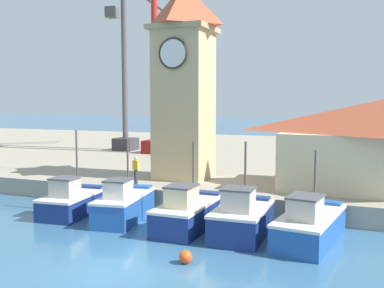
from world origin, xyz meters
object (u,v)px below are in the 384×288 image
port_crane_far (126,90)px  dock_worker_near_tower (136,170)px  fishing_boat_center (310,225)px  fishing_boat_far_left (72,201)px  fishing_boat_left_outer (124,205)px  fishing_boat_left_inner (188,212)px  port_crane_near (157,59)px  fishing_boat_mid_left (242,218)px  mooring_buoy (185,257)px  clock_tower (184,77)px

port_crane_far → dock_worker_near_tower: (9.75, -15.82, -5.11)m
port_crane_far → fishing_boat_center: bearing=-44.3°
fishing_boat_far_left → fishing_boat_left_outer: fishing_boat_far_left is taller
fishing_boat_far_left → fishing_boat_left_inner: bearing=-1.1°
fishing_boat_far_left → port_crane_far: size_ratio=0.27×
port_crane_near → dock_worker_near_tower: bearing=-68.6°
port_crane_near → port_crane_far: size_ratio=1.39×
fishing_boat_left_outer → fishing_boat_mid_left: fishing_boat_mid_left is taller
fishing_boat_mid_left → port_crane_near: port_crane_near is taller
fishing_boat_left_inner → mooring_buoy: 4.58m
fishing_boat_mid_left → dock_worker_near_tower: fishing_boat_mid_left is taller
fishing_boat_far_left → fishing_boat_left_outer: size_ratio=0.97×
fishing_boat_mid_left → port_crane_far: (-17.34, 20.01, 6.23)m
fishing_boat_center → port_crane_near: size_ratio=0.23×
fishing_boat_mid_left → fishing_boat_center: size_ratio=0.80×
clock_tower → mooring_buoy: size_ratio=27.20×
fishing_boat_far_left → fishing_boat_left_inner: (6.63, -0.13, 0.05)m
fishing_boat_far_left → fishing_boat_mid_left: 9.31m
fishing_boat_left_outer → port_crane_near: size_ratio=0.20×
fishing_boat_left_inner → port_crane_near: (-10.72, 18.75, 9.06)m
fishing_boat_mid_left → clock_tower: clock_tower is taller
fishing_boat_left_inner → fishing_boat_center: fishing_boat_left_inner is taller
fishing_boat_left_inner → clock_tower: clock_tower is taller
fishing_boat_left_inner → clock_tower: size_ratio=0.35×
port_crane_near → fishing_boat_far_left: bearing=-77.6°
fishing_boat_mid_left → port_crane_near: 24.93m
fishing_boat_left_outer → fishing_boat_center: fishing_boat_left_outer is taller
clock_tower → dock_worker_near_tower: (-1.82, -2.97, -5.53)m
fishing_boat_left_outer → fishing_boat_center: (9.08, -0.14, -0.04)m
clock_tower → fishing_boat_center: bearing=-38.6°
fishing_boat_left_inner → mooring_buoy: fishing_boat_left_inner is taller
fishing_boat_center → port_crane_far: (-20.23, 19.76, 6.29)m
fishing_boat_left_inner → dock_worker_near_tower: (-4.92, 3.94, 1.16)m
fishing_boat_center → clock_tower: (-8.65, 6.92, 6.71)m
fishing_boat_mid_left → clock_tower: (-5.76, 7.17, 6.65)m
clock_tower → dock_worker_near_tower: clock_tower is taller
fishing_boat_left_outer → dock_worker_near_tower: 4.21m
fishing_boat_far_left → fishing_boat_center: (12.19, -0.13, 0.03)m
fishing_boat_center → dock_worker_near_tower: bearing=159.4°
port_crane_far → fishing_boat_mid_left: bearing=-49.1°
fishing_boat_left_outer → port_crane_far: port_crane_far is taller
fishing_boat_left_inner → port_crane_near: port_crane_near is taller
fishing_boat_mid_left → fishing_boat_center: 2.90m
fishing_boat_mid_left → fishing_boat_center: (2.89, 0.25, -0.06)m
fishing_boat_center → clock_tower: 12.95m
fishing_boat_left_outer → port_crane_near: bearing=111.2°
port_crane_far → dock_worker_near_tower: size_ratio=10.19×
fishing_boat_far_left → dock_worker_near_tower: 4.35m
mooring_buoy → dock_worker_near_tower: bearing=128.6°
fishing_boat_mid_left → dock_worker_near_tower: bearing=151.1°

